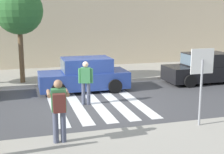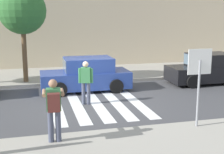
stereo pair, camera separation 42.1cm
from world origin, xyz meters
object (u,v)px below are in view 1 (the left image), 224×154
at_px(stop_sign, 202,70).
at_px(street_tree_center, 19,11).
at_px(parked_car_black, 204,69).
at_px(pedestrian_crossing, 86,80).
at_px(photographer_with_backpack, 59,106).
at_px(parked_car_blue, 84,75).

bearing_deg(stop_sign, street_tree_center, 123.09).
bearing_deg(street_tree_center, parked_car_black, -12.52).
distance_m(stop_sign, parked_car_black, 7.22).
bearing_deg(parked_car_black, street_tree_center, 167.48).
relative_size(stop_sign, pedestrian_crossing, 1.38).
bearing_deg(pedestrian_crossing, street_tree_center, 118.87).
distance_m(photographer_with_backpack, parked_car_black, 10.28).
bearing_deg(stop_sign, parked_car_black, 56.30).
distance_m(stop_sign, photographer_with_backpack, 4.38).
bearing_deg(pedestrian_crossing, photographer_with_backpack, -111.52).
height_order(pedestrian_crossing, parked_car_blue, pedestrian_crossing).
relative_size(stop_sign, parked_car_black, 0.58).
bearing_deg(parked_car_blue, pedestrian_crossing, -100.05).
relative_size(parked_car_blue, street_tree_center, 0.87).
relative_size(photographer_with_backpack, parked_car_blue, 0.42).
height_order(stop_sign, parked_car_blue, stop_sign).
xyz_separation_m(photographer_with_backpack, street_tree_center, (-0.87, 8.11, 2.51)).
bearing_deg(stop_sign, pedestrian_crossing, 127.57).
distance_m(stop_sign, pedestrian_crossing, 4.71).
bearing_deg(street_tree_center, parked_car_blue, -36.23).
height_order(photographer_with_backpack, parked_car_blue, photographer_with_backpack).
distance_m(stop_sign, parked_car_blue, 6.51).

